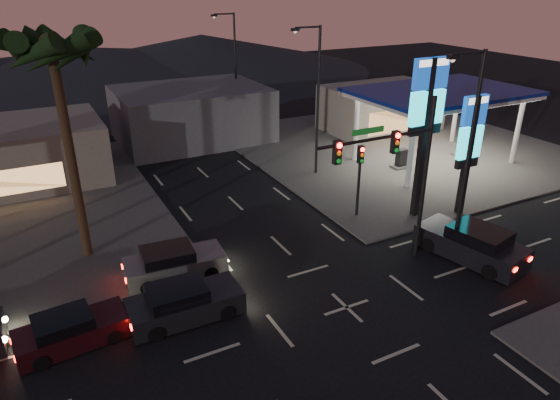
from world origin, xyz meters
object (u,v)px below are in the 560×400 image
gas_station (441,95)px  car_lane_a_mid (71,331)px  traffic_signal_mast (398,162)px  car_lane_a_front (184,303)px  pylon_sign_tall (427,108)px  car_lane_b_front (174,264)px  suv_station (472,244)px  pylon_sign_short (470,138)px

gas_station → car_lane_a_mid: 28.37m
traffic_signal_mast → gas_station: bearing=39.3°
gas_station → car_lane_a_front: gas_station is taller
gas_station → pylon_sign_tall: size_ratio=1.36×
traffic_signal_mast → car_lane_b_front: size_ratio=1.68×
car_lane_b_front → car_lane_a_mid: bearing=-149.7°
car_lane_a_front → suv_station: 14.10m
pylon_sign_tall → traffic_signal_mast: pylon_sign_tall is taller
pylon_sign_short → suv_station: pylon_sign_short is taller
car_lane_a_mid → car_lane_b_front: car_lane_b_front is taller
car_lane_b_front → pylon_sign_tall: bearing=-0.7°
pylon_sign_tall → car_lane_a_mid: bearing=-172.2°
suv_station → car_lane_a_mid: bearing=172.6°
car_lane_a_mid → car_lane_b_front: bearing=30.3°
gas_station → pylon_sign_tall: pylon_sign_tall is taller
car_lane_a_front → car_lane_b_front: car_lane_a_front is taller
pylon_sign_short → gas_station: bearing=56.3°
gas_station → pylon_sign_short: size_ratio=1.74×
gas_station → traffic_signal_mast: 15.82m
gas_station → suv_station: bearing=-125.8°
gas_station → car_lane_a_front: bearing=-156.9°
suv_station → car_lane_a_front: bearing=171.9°
pylon_sign_short → car_lane_a_mid: size_ratio=1.64×
traffic_signal_mast → car_lane_a_front: bearing=177.0°
traffic_signal_mast → car_lane_b_front: 11.14m
pylon_sign_short → car_lane_a_front: bearing=-173.4°
pylon_sign_short → suv_station: size_ratio=1.27×
pylon_sign_tall → suv_station: (-0.79, -4.98, -5.59)m
car_lane_a_front → pylon_sign_tall: bearing=11.4°
car_lane_a_mid → car_lane_b_front: (4.77, 2.79, 0.08)m
pylon_sign_tall → pylon_sign_short: bearing=-21.8°
gas_station → car_lane_a_mid: size_ratio=2.85×
traffic_signal_mast → car_lane_a_front: traffic_signal_mast is taller
gas_station → traffic_signal_mast: (-12.24, -10.01, 0.15)m
gas_station → car_lane_a_front: 24.58m
traffic_signal_mast → car_lane_b_front: (-9.49, 3.69, -4.52)m
gas_station → pylon_sign_tall: bearing=-139.1°
pylon_sign_tall → suv_station: pylon_sign_tall is taller
pylon_sign_short → traffic_signal_mast: size_ratio=0.88×
pylon_sign_tall → suv_station: size_ratio=1.63×
pylon_sign_short → traffic_signal_mast: (-7.24, -2.51, 0.57)m
traffic_signal_mast → pylon_sign_short: bearing=19.1°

